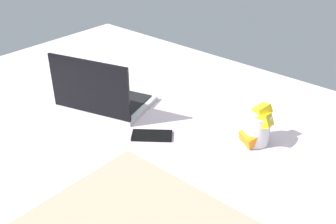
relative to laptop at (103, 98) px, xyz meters
The scene contains 4 objects.
bed_mattress 16.50cm from the laptop, 156.80° to the right, with size 180.00×140.00×18.00cm, color silver.
laptop is the anchor object (origin of this frame).
snack_cup 59.74cm from the laptop, 163.09° to the right, with size 10.09×12.15×14.17cm.
cell_phone 28.63cm from the laptop, behind, with size 6.80×14.00×0.80cm, color black.
Camera 1 is at (-97.98, 88.92, 93.30)cm, focal length 41.94 mm.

